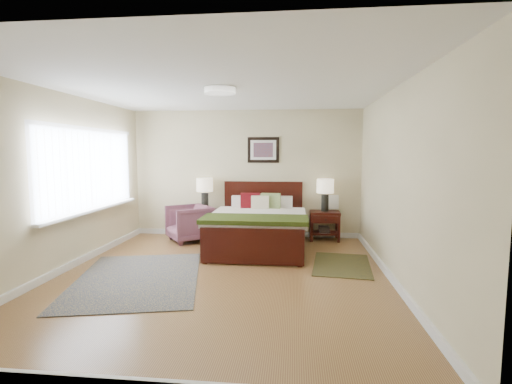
# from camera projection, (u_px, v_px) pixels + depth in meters

# --- Properties ---
(floor) EXTENTS (5.00, 5.00, 0.00)m
(floor) POSITION_uv_depth(u_px,v_px,m) (222.00, 276.00, 5.02)
(floor) COLOR olive
(floor) RESTS_ON ground
(back_wall) EXTENTS (4.50, 0.04, 2.50)m
(back_wall) POSITION_uv_depth(u_px,v_px,m) (246.00, 174.00, 7.37)
(back_wall) COLOR beige
(back_wall) RESTS_ON ground
(front_wall) EXTENTS (4.50, 0.04, 2.50)m
(front_wall) POSITION_uv_depth(u_px,v_px,m) (145.00, 216.00, 2.42)
(front_wall) COLOR beige
(front_wall) RESTS_ON ground
(left_wall) EXTENTS (0.04, 5.00, 2.50)m
(left_wall) POSITION_uv_depth(u_px,v_px,m) (61.00, 183.00, 5.13)
(left_wall) COLOR beige
(left_wall) RESTS_ON ground
(right_wall) EXTENTS (0.04, 5.00, 2.50)m
(right_wall) POSITION_uv_depth(u_px,v_px,m) (397.00, 186.00, 4.66)
(right_wall) COLOR beige
(right_wall) RESTS_ON ground
(ceiling) EXTENTS (4.50, 5.00, 0.02)m
(ceiling) POSITION_uv_depth(u_px,v_px,m) (220.00, 87.00, 4.76)
(ceiling) COLOR white
(ceiling) RESTS_ON back_wall
(window) EXTENTS (0.11, 2.72, 1.32)m
(window) POSITION_uv_depth(u_px,v_px,m) (92.00, 171.00, 5.80)
(window) COLOR silver
(window) RESTS_ON left_wall
(ceil_fixture) EXTENTS (0.44, 0.44, 0.08)m
(ceil_fixture) POSITION_uv_depth(u_px,v_px,m) (220.00, 90.00, 4.77)
(ceil_fixture) COLOR white
(ceil_fixture) RESTS_ON ceiling
(bed) EXTENTS (1.67, 2.01, 1.08)m
(bed) POSITION_uv_depth(u_px,v_px,m) (258.00, 220.00, 6.43)
(bed) COLOR black
(bed) RESTS_ON ground
(wall_art) EXTENTS (0.62, 0.05, 0.50)m
(wall_art) POSITION_uv_depth(u_px,v_px,m) (263.00, 150.00, 7.25)
(wall_art) COLOR black
(wall_art) RESTS_ON back_wall
(nightstand_left) EXTENTS (0.47, 0.42, 0.56)m
(nightstand_left) POSITION_uv_depth(u_px,v_px,m) (205.00, 215.00, 7.29)
(nightstand_left) COLOR black
(nightstand_left) RESTS_ON ground
(nightstand_right) EXTENTS (0.56, 0.42, 0.56)m
(nightstand_right) POSITION_uv_depth(u_px,v_px,m) (325.00, 222.00, 7.06)
(nightstand_right) COLOR black
(nightstand_right) RESTS_ON ground
(lamp_left) EXTENTS (0.32, 0.32, 0.61)m
(lamp_left) POSITION_uv_depth(u_px,v_px,m) (205.00, 188.00, 7.25)
(lamp_left) COLOR black
(lamp_left) RESTS_ON nightstand_left
(lamp_right) EXTENTS (0.32, 0.32, 0.61)m
(lamp_right) POSITION_uv_depth(u_px,v_px,m) (325.00, 189.00, 7.01)
(lamp_right) COLOR black
(lamp_right) RESTS_ON nightstand_right
(armchair) EXTENTS (1.03, 1.03, 0.68)m
(armchair) POSITION_uv_depth(u_px,v_px,m) (189.00, 223.00, 7.00)
(armchair) COLOR brown
(armchair) RESTS_ON ground
(rug_persian) EXTENTS (2.01, 2.50, 0.01)m
(rug_persian) POSITION_uv_depth(u_px,v_px,m) (138.00, 278.00, 4.91)
(rug_persian) COLOR #0B173A
(rug_persian) RESTS_ON ground
(rug_navy) EXTENTS (0.94, 1.30, 0.01)m
(rug_navy) POSITION_uv_depth(u_px,v_px,m) (342.00, 265.00, 5.51)
(rug_navy) COLOR black
(rug_navy) RESTS_ON ground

